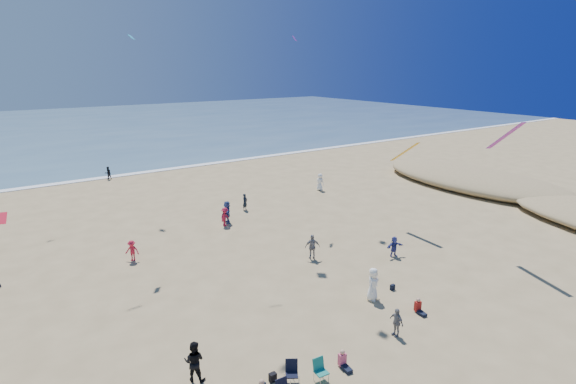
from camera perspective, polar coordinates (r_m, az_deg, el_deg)
ocean at (r=106.06m, az=-29.15°, el=6.87°), size 220.00×100.00×0.06m
surf_line at (r=57.20m, az=-23.46°, el=1.52°), size 220.00×1.20×0.08m
standing_flyers at (r=31.36m, az=-4.64°, el=-6.75°), size 31.80×52.49×1.93m
seated_group at (r=22.07m, az=-0.42°, el=-18.52°), size 19.78×24.86×0.84m
chair_cluster at (r=19.89m, az=1.48°, el=-22.63°), size 2.64×1.53×1.00m
black_backpack at (r=20.47m, az=-1.95°, el=-22.45°), size 0.30×0.22×0.38m
navy_bag at (r=27.92m, az=13.13°, el=-11.69°), size 0.28×0.18×0.34m
kites_aloft at (r=29.67m, az=6.63°, el=20.56°), size 41.81×47.51×30.00m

